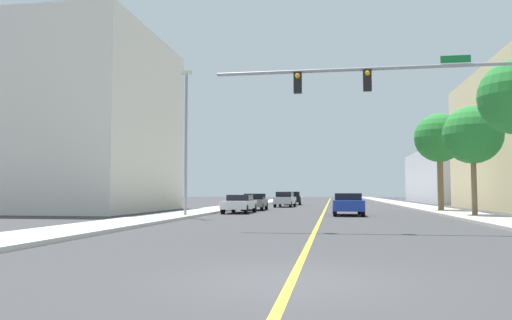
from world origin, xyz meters
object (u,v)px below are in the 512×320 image
car_white (240,203)px  car_black (293,198)px  car_gray (255,201)px  car_silver (285,199)px  traffic_signal_mast (420,99)px  palm_far (439,138)px  car_blue (348,204)px  street_lamp (186,135)px  palm_mid (473,135)px

car_white → car_black: 22.48m
car_gray → car_silver: bearing=-102.3°
car_black → car_silver: (-0.07, -8.19, -0.01)m
car_silver → car_gray: car_silver is taller
traffic_signal_mast → palm_far: palm_far is taller
car_silver → car_gray: 8.85m
car_blue → car_gray: car_blue is taller
car_white → car_gray: 5.52m
car_black → car_gray: size_ratio=0.96×
car_silver → street_lamp: bearing=-98.1°
palm_far → traffic_signal_mast: bearing=-103.7°
palm_mid → car_black: 29.15m
palm_mid → car_blue: bearing=171.3°
car_gray → traffic_signal_mast: bearing=113.8°
street_lamp → car_gray: (2.11, 12.18, -4.10)m
traffic_signal_mast → car_black: bearing=102.1°
car_white → car_blue: 7.81m
street_lamp → car_black: 29.59m
car_blue → car_silver: car_silver is taller
car_black → car_blue: bearing=-80.0°
traffic_signal_mast → palm_mid: 12.38m
car_white → traffic_signal_mast: bearing=124.0°
car_black → car_blue: 25.31m
car_blue → car_silver: 17.43m
car_blue → traffic_signal_mast: bearing=-79.8°
car_black → car_blue: size_ratio=0.96×
car_white → car_blue: bearing=163.2°
car_gray → car_white: bearing=86.2°
car_black → traffic_signal_mast: bearing=-80.6°
palm_far → car_black: size_ratio=1.71×
car_white → car_gray: car_gray is taller
traffic_signal_mast → street_lamp: street_lamp is taller
street_lamp → palm_far: (16.43, 11.03, 0.72)m
palm_mid → street_lamp: bearing=-169.0°
palm_far → palm_mid: bearing=-87.9°
traffic_signal_mast → palm_far: size_ratio=1.61×
car_blue → car_black: bearing=102.0°
street_lamp → palm_mid: size_ratio=1.31×
street_lamp → traffic_signal_mast: bearing=-34.6°
palm_far → car_blue: 10.82m
palm_far → car_gray: palm_far is taller
street_lamp → car_silver: (3.74, 20.87, -4.03)m
palm_far → car_silver: bearing=142.2°
street_lamp → car_white: street_lamp is taller
palm_far → car_blue: (-7.06, -6.66, -4.79)m
traffic_signal_mast → palm_mid: traffic_signal_mast is taller
car_gray → car_blue: bearing=131.3°
street_lamp → car_gray: 13.02m
car_black → palm_far: bearing=-57.7°
street_lamp → car_gray: bearing=80.2°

